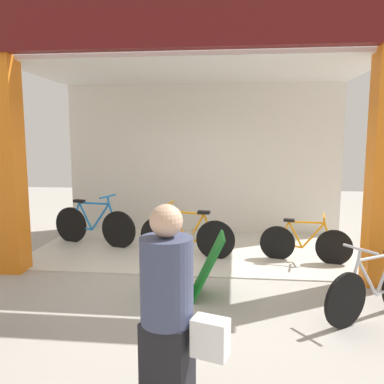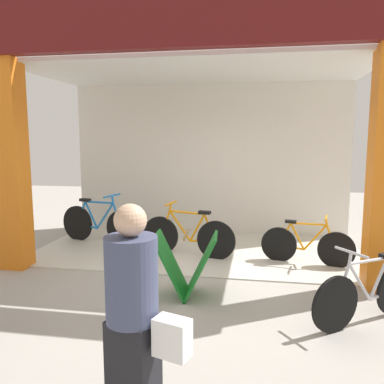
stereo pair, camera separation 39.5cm
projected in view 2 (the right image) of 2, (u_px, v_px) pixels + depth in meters
name	position (u px, v px, depth m)	size (l,w,h in m)	color
ground_plane	(184.00, 277.00, 5.65)	(19.37, 19.37, 0.00)	#9E9991
shop_facade	(199.00, 131.00, 6.77)	(5.88, 3.09, 3.97)	beige
bicycle_inside_0	(307.00, 245.00, 6.15)	(1.43, 0.42, 0.80)	black
bicycle_inside_1	(99.00, 224.00, 7.38)	(1.70, 0.59, 0.96)	black
bicycle_inside_2	(188.00, 236.00, 6.57)	(1.64, 0.47, 0.92)	black
bicycle_parked_0	(368.00, 293.00, 4.20)	(1.28, 0.93, 0.85)	black
sandwich_board_sign	(186.00, 265.00, 4.92)	(0.83, 0.60, 0.82)	#197226
pedestrian_0	(134.00, 316.00, 2.62)	(0.65, 0.45, 1.58)	black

